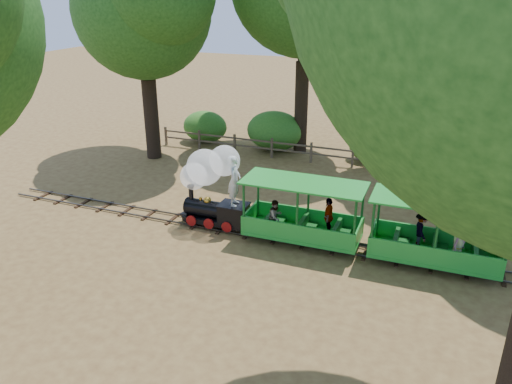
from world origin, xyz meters
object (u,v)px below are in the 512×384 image
(locomotive, at_px, (211,180))
(carriage_rear, at_px, (435,241))
(fence, at_px, (332,153))
(carriage_front, at_px, (303,220))

(locomotive, height_order, carriage_rear, locomotive)
(locomotive, distance_m, fence, 8.37)
(carriage_rear, xyz_separation_m, fence, (-5.01, 7.98, -0.25))
(carriage_front, xyz_separation_m, fence, (-0.90, 8.02, -0.25))
(carriage_front, bearing_deg, fence, 96.43)
(carriage_rear, bearing_deg, carriage_front, -179.42)
(carriage_front, bearing_deg, carriage_rear, 0.58)
(carriage_front, distance_m, carriage_rear, 4.11)
(carriage_front, relative_size, fence, 0.22)
(carriage_front, distance_m, fence, 8.08)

